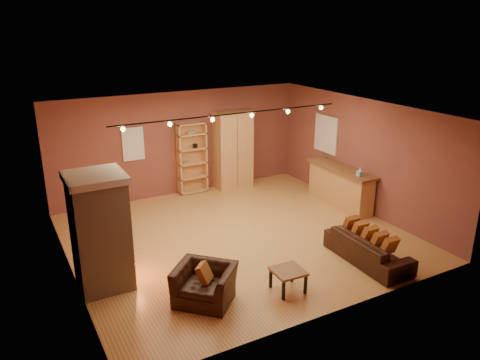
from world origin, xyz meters
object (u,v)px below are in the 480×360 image
bookcase (191,157)px  bar_counter (340,186)px  armoire (233,150)px  loveseat (368,244)px  coffee_table (288,273)px  fireplace (101,232)px  armchair (204,278)px

bookcase → bar_counter: 4.07m
bookcase → bar_counter: bearing=-43.2°
bookcase → armoire: armoire is taller
loveseat → coffee_table: 1.99m
fireplace → coffee_table: (2.79, -1.74, -0.71)m
bar_counter → coffee_table: size_ratio=3.80×
fireplace → coffee_table: bearing=-31.9°
fireplace → bookcase: fireplace is taller
armchair → coffee_table: bearing=28.5°
armoire → loveseat: (0.27, -5.19, -0.72)m
armchair → coffee_table: armchair is taller
bookcase → loveseat: 5.60m
armchair → coffee_table: (1.43, -0.41, -0.08)m
bookcase → armchair: 5.46m
loveseat → armchair: bearing=86.3°
bookcase → armchair: bookcase is taller
loveseat → fireplace: bearing=72.5°
bookcase → bar_counter: size_ratio=0.93×
fireplace → loveseat: bearing=-18.8°
fireplace → bookcase: size_ratio=1.07×
fireplace → armoire: (4.50, 3.57, 0.05)m
loveseat → bar_counter: bearing=-28.1°
armoire → armchair: armoire is taller
bar_counter → coffee_table: 4.39m
armoire → coffee_table: bearing=-107.8°
fireplace → bookcase: bearing=48.6°
fireplace → loveseat: fireplace is taller
bookcase → loveseat: bookcase is taller
armoire → bar_counter: (1.74, -2.59, -0.59)m
loveseat → armchair: armchair is taller
armchair → coffee_table: 1.49m
bookcase → coffee_table: bookcase is taller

